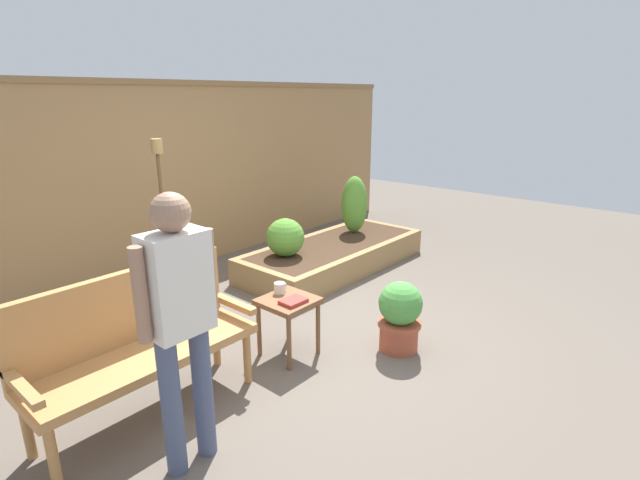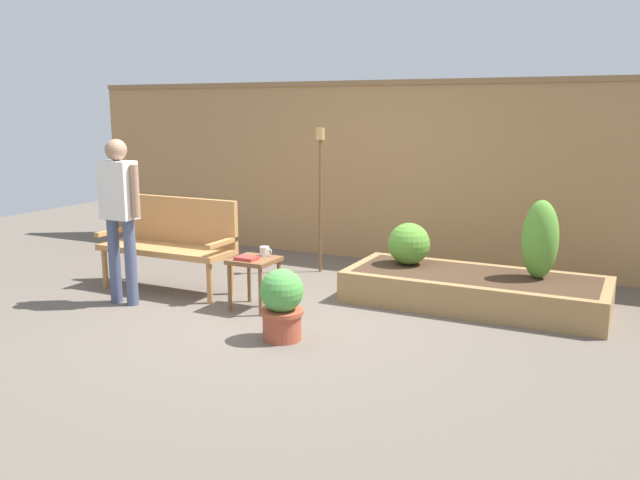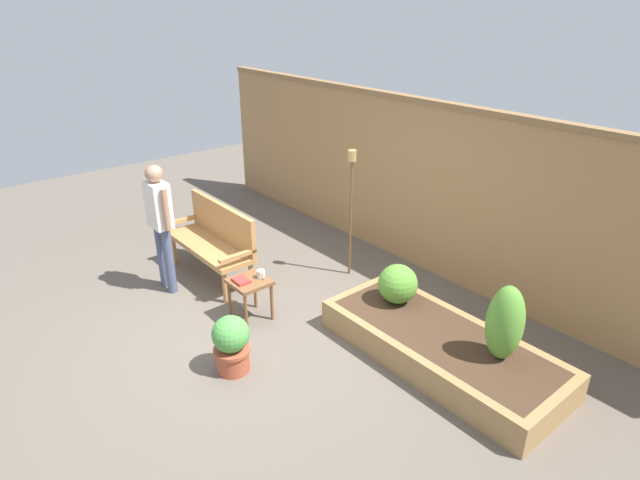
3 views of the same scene
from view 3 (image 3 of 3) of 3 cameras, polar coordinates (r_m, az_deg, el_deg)
name	(u,v)px [view 3 (image 3 of 3)]	position (r m, az deg, el deg)	size (l,w,h in m)	color
ground_plane	(254,335)	(5.69, -7.18, -10.18)	(14.00, 14.00, 0.00)	#60564C
fence_back	(424,186)	(6.77, 11.15, 5.75)	(8.40, 0.14, 2.16)	#A37A4C
garden_bench	(215,236)	(6.69, -11.27, 0.45)	(1.44, 0.48, 0.94)	#B77F47
side_table	(250,287)	(5.77, -7.59, -5.04)	(0.40, 0.40, 0.48)	brown
cup_on_table	(261,274)	(5.73, -6.38, -3.69)	(0.12, 0.09, 0.09)	silver
book_on_table	(241,280)	(5.70, -8.50, -4.34)	(0.19, 0.14, 0.03)	#B2332D
potted_boxwood	(231,343)	(5.08, -9.56, -10.93)	(0.35, 0.35, 0.58)	#A84C33
raised_planter_bed	(440,347)	(5.35, 12.89, -11.23)	(2.40, 1.00, 0.30)	#997547
shrub_near_bench	(398,284)	(5.60, 8.40, -4.72)	(0.42, 0.42, 0.42)	brown
shrub_far_corner	(505,323)	(4.91, 19.35, -8.45)	(0.33, 0.33, 0.72)	brown
tiki_torch	(351,191)	(6.38, 3.39, 5.29)	(0.10, 0.10, 1.62)	brown
person_by_bench	(160,218)	(6.35, -16.90, 2.33)	(0.47, 0.20, 1.56)	#475170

